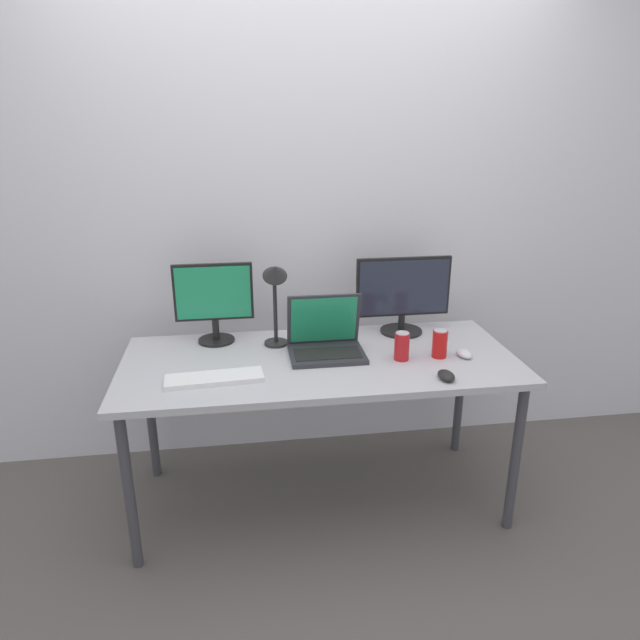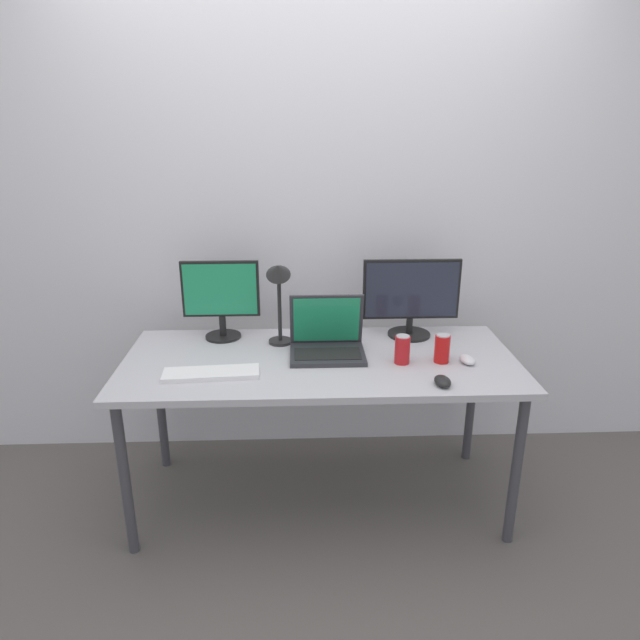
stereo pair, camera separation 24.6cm
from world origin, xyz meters
name	(u,v)px [view 2 (the right image)]	position (x,y,z in m)	size (l,w,h in m)	color
ground_plane	(320,498)	(0.00, 0.00, 0.00)	(16.00, 16.00, 0.00)	#5B5651
wall_back	(315,210)	(0.00, 0.59, 1.30)	(7.00, 0.08, 2.60)	silver
work_desk	(320,371)	(0.00, 0.00, 0.68)	(1.73, 0.76, 0.74)	#424247
monitor_left	(221,296)	(-0.46, 0.27, 0.95)	(0.36, 0.17, 0.38)	black
monitor_center	(411,296)	(0.45, 0.26, 0.94)	(0.46, 0.21, 0.38)	black
laptop_silver	(327,341)	(0.03, 0.06, 0.80)	(0.33, 0.25, 0.26)	#2D2D33
keyboard_main	(211,373)	(-0.46, -0.16, 0.75)	(0.39, 0.12, 0.02)	white
mouse_by_keyboard	(467,360)	(0.64, -0.08, 0.76)	(0.06, 0.09, 0.03)	silver
mouse_by_laptop	(443,381)	(0.48, -0.29, 0.76)	(0.06, 0.10, 0.03)	black
soda_can_near_keyboard	(442,348)	(0.53, -0.06, 0.80)	(0.07, 0.07, 0.13)	red
soda_can_by_laptop	(402,349)	(0.35, -0.06, 0.80)	(0.07, 0.07, 0.13)	red
desk_lamp	(279,287)	(-0.18, 0.15, 1.03)	(0.11, 0.18, 0.42)	black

